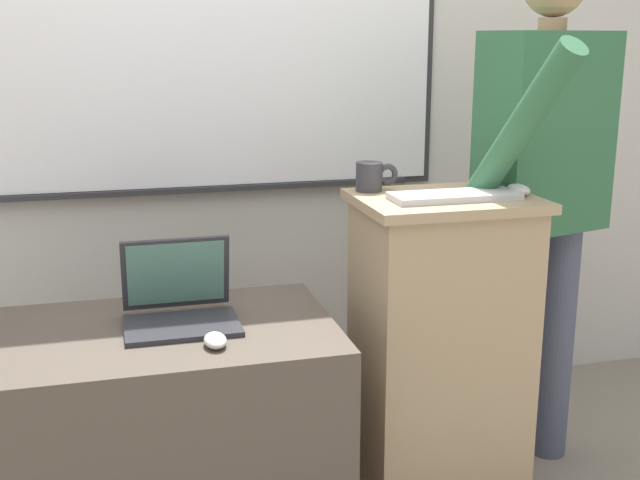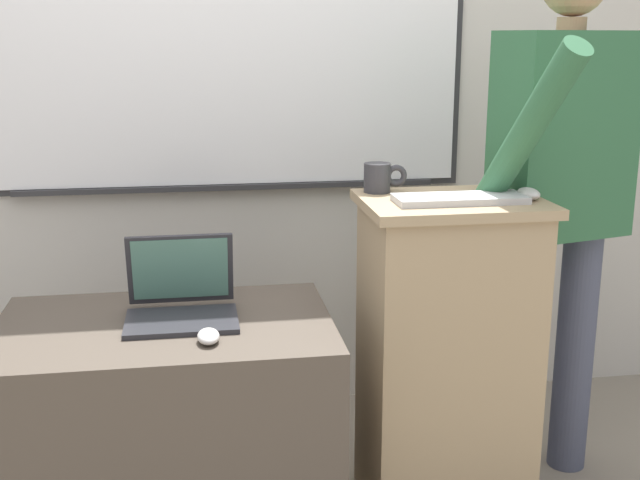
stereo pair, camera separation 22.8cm
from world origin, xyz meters
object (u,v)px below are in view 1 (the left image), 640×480
object	(u,v)px
side_desk	(170,439)
laptop	(179,300)
wireless_keyboard	(454,196)
computer_mouse_by_laptop	(215,340)
lectern_podium	(439,352)
coffee_mug	(371,177)
person_presenter	(543,184)
computer_mouse_by_keyboard	(518,190)

from	to	relation	value
side_desk	laptop	bearing A→B (deg)	46.92
wireless_keyboard	computer_mouse_by_laptop	distance (m)	0.82
laptop	lectern_podium	bearing A→B (deg)	-1.30
wireless_keyboard	coffee_mug	xyz separation A→B (m)	(-0.20, 0.19, 0.04)
laptop	computer_mouse_by_laptop	distance (m)	0.24
lectern_podium	coffee_mug	bearing A→B (deg)	144.27
person_presenter	computer_mouse_by_keyboard	distance (m)	0.25
laptop	computer_mouse_by_keyboard	bearing A→B (deg)	-3.37
person_presenter	coffee_mug	xyz separation A→B (m)	(-0.59, 0.01, 0.05)
coffee_mug	computer_mouse_by_keyboard	bearing A→B (deg)	-23.61
side_desk	computer_mouse_by_laptop	bearing A→B (deg)	-54.39
computer_mouse_by_laptop	coffee_mug	world-z (taller)	coffee_mug
laptop	computer_mouse_by_laptop	xyz separation A→B (m)	(0.07, -0.22, -0.05)
lectern_podium	computer_mouse_by_keyboard	xyz separation A→B (m)	(0.22, -0.04, 0.52)
lectern_podium	computer_mouse_by_keyboard	bearing A→B (deg)	-10.85
computer_mouse_by_laptop	side_desk	bearing A→B (deg)	125.61
computer_mouse_by_laptop	coffee_mug	bearing A→B (deg)	32.20
wireless_keyboard	computer_mouse_by_keyboard	bearing A→B (deg)	2.69
lectern_podium	computer_mouse_by_keyboard	size ratio (longest dim) A/B	10.16
person_presenter	wireless_keyboard	xyz separation A→B (m)	(-0.40, -0.18, 0.01)
person_presenter	computer_mouse_by_laptop	world-z (taller)	person_presenter
lectern_podium	side_desk	bearing A→B (deg)	-177.65
computer_mouse_by_keyboard	side_desk	bearing A→B (deg)	179.64
person_presenter	laptop	world-z (taller)	person_presenter
lectern_podium	person_presenter	world-z (taller)	person_presenter
side_desk	coffee_mug	distance (m)	0.99
side_desk	person_presenter	xyz separation A→B (m)	(1.26, 0.17, 0.67)
coffee_mug	laptop	bearing A→B (deg)	-169.07
side_desk	wireless_keyboard	bearing A→B (deg)	-1.12
laptop	computer_mouse_by_laptop	world-z (taller)	laptop
laptop	coffee_mug	xyz separation A→B (m)	(0.62, 0.12, 0.31)
side_desk	person_presenter	world-z (taller)	person_presenter
lectern_podium	person_presenter	xyz separation A→B (m)	(0.40, 0.13, 0.50)
lectern_podium	computer_mouse_by_laptop	bearing A→B (deg)	-164.39
wireless_keyboard	computer_mouse_by_laptop	world-z (taller)	wireless_keyboard
computer_mouse_by_keyboard	coffee_mug	bearing A→B (deg)	156.39
person_presenter	computer_mouse_by_laptop	bearing A→B (deg)	-178.00
person_presenter	laptop	size ratio (longest dim) A/B	5.46
computer_mouse_by_laptop	computer_mouse_by_keyboard	distance (m)	1.02
side_desk	computer_mouse_by_keyboard	bearing A→B (deg)	-0.36
computer_mouse_by_keyboard	lectern_podium	bearing A→B (deg)	169.15
lectern_podium	person_presenter	distance (m)	0.66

